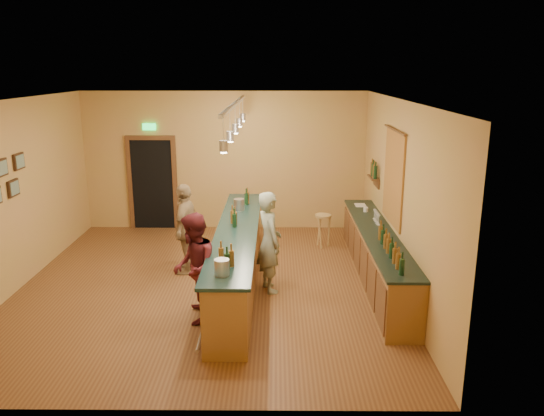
{
  "coord_description": "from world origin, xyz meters",
  "views": [
    {
      "loc": [
        1.19,
        -8.63,
        3.71
      ],
      "look_at": [
        1.12,
        0.2,
        1.36
      ],
      "focal_mm": 35.0,
      "sensor_mm": 36.0,
      "label": 1
    }
  ],
  "objects_px": {
    "customer_b": "(186,229)",
    "bar_stool": "(323,221)",
    "tasting_bar": "(237,253)",
    "customer_a": "(194,268)",
    "back_counter": "(377,256)",
    "bartender": "(269,242)"
  },
  "relations": [
    {
      "from": "bar_stool",
      "to": "back_counter",
      "type": "bearing_deg",
      "value": -67.8
    },
    {
      "from": "bartender",
      "to": "customer_b",
      "type": "xyz_separation_m",
      "value": [
        -1.54,
        0.83,
        -0.02
      ]
    },
    {
      "from": "back_counter",
      "to": "customer_a",
      "type": "height_order",
      "value": "customer_a"
    },
    {
      "from": "back_counter",
      "to": "bar_stool",
      "type": "xyz_separation_m",
      "value": [
        -0.78,
        1.92,
        0.08
      ]
    },
    {
      "from": "tasting_bar",
      "to": "customer_a",
      "type": "xyz_separation_m",
      "value": [
        -0.55,
        -1.29,
        0.22
      ]
    },
    {
      "from": "tasting_bar",
      "to": "customer_a",
      "type": "relative_size",
      "value": 3.07
    },
    {
      "from": "customer_b",
      "to": "bar_stool",
      "type": "distance_m",
      "value": 3.03
    },
    {
      "from": "tasting_bar",
      "to": "customer_b",
      "type": "distance_m",
      "value": 1.21
    },
    {
      "from": "tasting_bar",
      "to": "bar_stool",
      "type": "relative_size",
      "value": 7.19
    },
    {
      "from": "customer_a",
      "to": "customer_b",
      "type": "relative_size",
      "value": 0.99
    },
    {
      "from": "back_counter",
      "to": "tasting_bar",
      "type": "relative_size",
      "value": 0.89
    },
    {
      "from": "customer_a",
      "to": "customer_b",
      "type": "bearing_deg",
      "value": -173.23
    },
    {
      "from": "customer_b",
      "to": "bar_stool",
      "type": "relative_size",
      "value": 2.37
    },
    {
      "from": "tasting_bar",
      "to": "customer_b",
      "type": "bearing_deg",
      "value": 146.46
    },
    {
      "from": "back_counter",
      "to": "customer_b",
      "type": "height_order",
      "value": "customer_b"
    },
    {
      "from": "back_counter",
      "to": "customer_a",
      "type": "relative_size",
      "value": 2.74
    },
    {
      "from": "bartender",
      "to": "customer_b",
      "type": "bearing_deg",
      "value": 42.19
    },
    {
      "from": "bar_stool",
      "to": "customer_a",
      "type": "bearing_deg",
      "value": -123.03
    },
    {
      "from": "back_counter",
      "to": "tasting_bar",
      "type": "distance_m",
      "value": 2.45
    },
    {
      "from": "customer_a",
      "to": "customer_b",
      "type": "xyz_separation_m",
      "value": [
        -0.44,
        1.95,
        0.01
      ]
    },
    {
      "from": "back_counter",
      "to": "tasting_bar",
      "type": "xyz_separation_m",
      "value": [
        -2.44,
        -0.18,
        0.12
      ]
    },
    {
      "from": "tasting_bar",
      "to": "bartender",
      "type": "height_order",
      "value": "bartender"
    }
  ]
}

